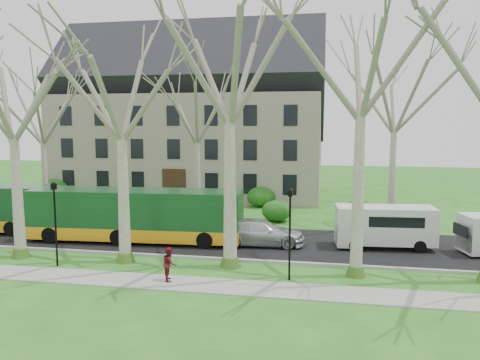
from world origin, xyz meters
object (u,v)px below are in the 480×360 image
Objects in this scene: sedan at (260,232)px; van_a at (385,227)px; pedestrian_b at (169,264)px; bus_follow at (136,215)px.

van_a is (7.26, 0.73, 0.46)m from sedan.
pedestrian_b is (-3.27, -7.04, 0.02)m from sedan.
van_a reaches higher than sedan.
van_a is at bearing -89.51° from sedan.
bus_follow is at bearing 12.68° from pedestrian_b.
van_a is 13.09m from pedestrian_b.
sedan is 7.77m from pedestrian_b.
sedan is at bearing -0.31° from bus_follow.
sedan is 3.36× the size of pedestrian_b.
van_a is 3.56× the size of pedestrian_b.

